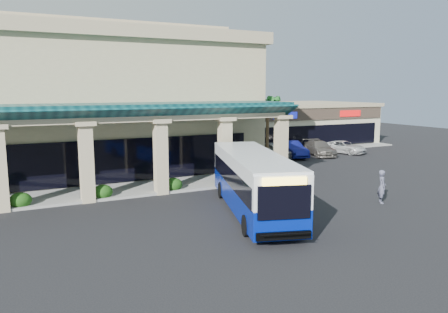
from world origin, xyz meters
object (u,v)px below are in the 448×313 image
car_silver (274,150)px  car_red (319,148)px  pedestrian (382,187)px  car_gray (344,147)px  transit_bus (253,183)px  car_white (291,149)px

car_silver → car_red: car_silver is taller
pedestrian → car_silver: bearing=20.2°
car_red → car_gray: bearing=16.6°
transit_bus → car_red: (16.22, 14.64, -0.86)m
transit_bus → car_gray: (19.39, 14.67, -0.95)m
transit_bus → car_red: bearing=59.1°
car_white → car_red: car_white is taller
car_red → pedestrian: bearing=-101.7°
car_red → car_silver: bearing=-171.1°
pedestrian → car_red: size_ratio=0.39×
pedestrian → car_white: 17.40m
pedestrian → car_gray: 20.10m
car_silver → car_white: (1.69, -0.35, 0.03)m
pedestrian → car_silver: pedestrian is taller
transit_bus → car_gray: size_ratio=2.47×
car_white → car_red: (3.26, -0.27, -0.06)m
transit_bus → pedestrian: (7.68, -1.66, -0.62)m
car_red → car_gray: car_red is taller
car_silver → car_red: 4.99m
car_white → car_gray: size_ratio=1.04×
car_white → pedestrian: bearing=-98.8°
pedestrian → car_gray: bearing=-3.4°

